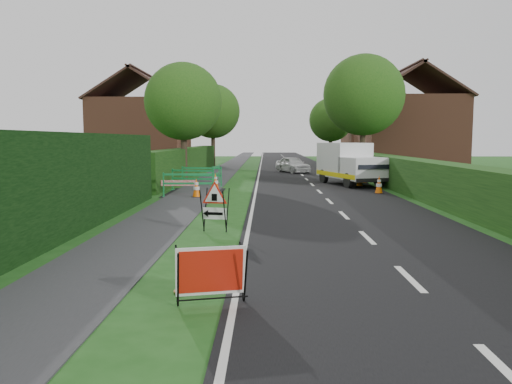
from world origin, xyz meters
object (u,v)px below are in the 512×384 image
object	(u,v)px
triangle_sign	(213,203)
hatchback_car	(293,165)
works_van	(349,163)
red_rect_sign	(211,272)

from	to	relation	value
triangle_sign	hatchback_car	world-z (taller)	hatchback_car
triangle_sign	works_van	xyz separation A→B (m)	(5.61, 13.40, 0.39)
works_van	red_rect_sign	bearing A→B (deg)	-121.80
triangle_sign	hatchback_car	size ratio (longest dim) A/B	0.32
works_van	triangle_sign	bearing A→B (deg)	-129.51
triangle_sign	works_van	size ratio (longest dim) A/B	0.22
red_rect_sign	triangle_sign	world-z (taller)	triangle_sign
triangle_sign	hatchback_car	bearing A→B (deg)	93.75
red_rect_sign	hatchback_car	size ratio (longest dim) A/B	0.32
red_rect_sign	hatchback_car	xyz separation A→B (m)	(2.69, 28.46, 0.10)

